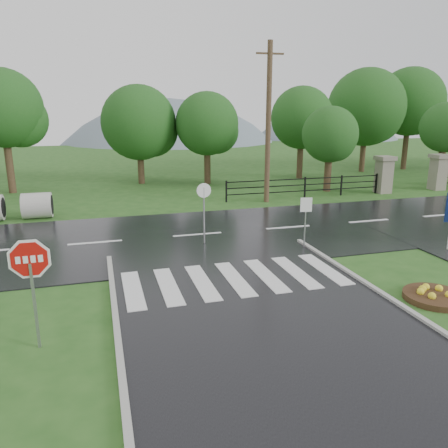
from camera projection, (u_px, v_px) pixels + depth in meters
name	position (u px, v px, depth m)	size (l,w,h in m)	color
ground	(312.00, 374.00, 8.44)	(120.00, 120.00, 0.00)	#26531B
main_road	(197.00, 236.00, 17.73)	(90.00, 8.00, 0.04)	black
crosswalk	(235.00, 278.00, 13.07)	(6.50, 2.80, 0.02)	silver
pillar_west	(384.00, 174.00, 26.51)	(1.00, 1.00, 2.24)	gray
pillar_east	(438.00, 171.00, 27.59)	(1.00, 1.00, 2.24)	gray
fence_west	(305.00, 185.00, 25.21)	(9.58, 0.08, 1.20)	black
hills	(147.00, 235.00, 73.70)	(102.00, 48.00, 48.00)	slate
treeline	(167.00, 182.00, 31.00)	(83.20, 5.20, 10.00)	#184816
stop_sign	(30.00, 268.00, 8.95)	(1.15, 0.06, 2.58)	#939399
flower_bed	(435.00, 296.00, 11.72)	(1.65, 1.65, 0.33)	#332111
reg_sign_small	(306.00, 212.00, 15.75)	(0.42, 0.11, 1.91)	#939399
reg_sign_round	(204.00, 206.00, 16.23)	(0.55, 0.07, 2.35)	#939399
utility_pole_east	(268.00, 123.00, 23.15)	(1.49, 0.28, 8.38)	#473523
entrance_tree_left	(330.00, 135.00, 26.51)	(3.40, 3.40, 5.20)	#3D2B1C
entrance_tree_right	(445.00, 128.00, 28.72)	(3.26, 3.26, 5.47)	#3D2B1C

